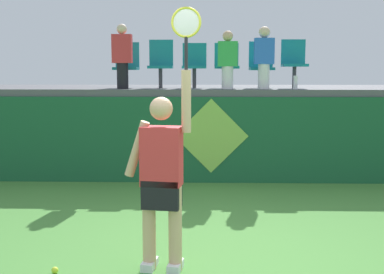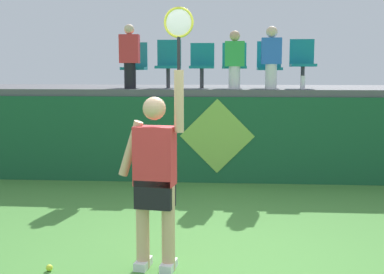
# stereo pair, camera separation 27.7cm
# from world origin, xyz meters

# --- Properties ---
(ground_plane) EXTENTS (40.00, 40.00, 0.00)m
(ground_plane) POSITION_xyz_m (0.00, 0.00, 0.00)
(ground_plane) COLOR #478438
(court_back_wall) EXTENTS (11.89, 0.20, 1.48)m
(court_back_wall) POSITION_xyz_m (0.00, 3.78, 0.74)
(court_back_wall) COLOR #195633
(court_back_wall) RESTS_ON ground_plane
(spectator_platform) EXTENTS (11.89, 2.73, 0.12)m
(spectator_platform) POSITION_xyz_m (0.00, 5.10, 1.54)
(spectator_platform) COLOR #56565B
(spectator_platform) RESTS_ON court_back_wall
(tennis_player) EXTENTS (0.75, 0.31, 2.51)m
(tennis_player) POSITION_xyz_m (-0.49, -0.18, 0.95)
(tennis_player) COLOR white
(tennis_player) RESTS_ON ground_plane
(tennis_ball) EXTENTS (0.07, 0.07, 0.07)m
(tennis_ball) POSITION_xyz_m (-1.51, -0.32, 0.03)
(tennis_ball) COLOR #D1E533
(tennis_ball) RESTS_ON ground_plane
(water_bottle) EXTENTS (0.07, 0.07, 0.23)m
(water_bottle) POSITION_xyz_m (1.46, 3.97, 1.71)
(water_bottle) COLOR white
(water_bottle) RESTS_ON spectator_platform
(stadium_chair_0) EXTENTS (0.44, 0.42, 0.84)m
(stadium_chair_0) POSITION_xyz_m (-1.54, 4.51, 2.04)
(stadium_chair_0) COLOR #38383D
(stadium_chair_0) RESTS_ON spectator_platform
(stadium_chair_1) EXTENTS (0.44, 0.42, 0.88)m
(stadium_chair_1) POSITION_xyz_m (-0.91, 4.52, 2.07)
(stadium_chair_1) COLOR #38383D
(stadium_chair_1) RESTS_ON spectator_platform
(stadium_chair_2) EXTENTS (0.44, 0.42, 0.82)m
(stadium_chair_2) POSITION_xyz_m (-0.29, 4.51, 2.05)
(stadium_chair_2) COLOR #38383D
(stadium_chair_2) RESTS_ON spectator_platform
(stadium_chair_3) EXTENTS (0.44, 0.42, 0.82)m
(stadium_chair_3) POSITION_xyz_m (0.29, 4.51, 2.05)
(stadium_chair_3) COLOR #38383D
(stadium_chair_3) RESTS_ON spectator_platform
(stadium_chair_4) EXTENTS (0.44, 0.42, 0.85)m
(stadium_chair_4) POSITION_xyz_m (0.93, 4.52, 2.04)
(stadium_chair_4) COLOR #38383D
(stadium_chair_4) RESTS_ON spectator_platform
(stadium_chair_5) EXTENTS (0.44, 0.42, 0.88)m
(stadium_chair_5) POSITION_xyz_m (1.52, 4.51, 2.09)
(stadium_chair_5) COLOR #38383D
(stadium_chair_5) RESTS_ON spectator_platform
(spectator_0) EXTENTS (0.34, 0.20, 1.08)m
(spectator_0) POSITION_xyz_m (0.93, 4.08, 2.16)
(spectator_0) COLOR white
(spectator_0) RESTS_ON spectator_platform
(spectator_1) EXTENTS (0.34, 0.20, 1.00)m
(spectator_1) POSITION_xyz_m (0.29, 4.06, 2.11)
(spectator_1) COLOR white
(spectator_1) RESTS_ON spectator_platform
(spectator_2) EXTENTS (0.34, 0.20, 1.12)m
(spectator_2) POSITION_xyz_m (-1.54, 4.04, 2.18)
(spectator_2) COLOR black
(spectator_2) RESTS_ON spectator_platform
(wall_signage_mount) EXTENTS (1.27, 0.01, 1.45)m
(wall_signage_mount) POSITION_xyz_m (0.01, 3.68, 0.00)
(wall_signage_mount) COLOR #195633
(wall_signage_mount) RESTS_ON ground_plane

